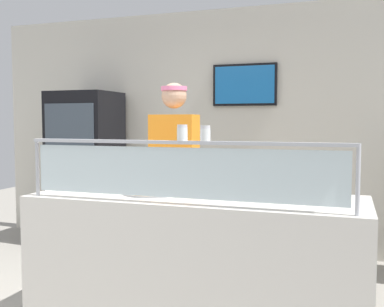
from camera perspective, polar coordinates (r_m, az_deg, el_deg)
The scene contains 10 objects.
ground_plane at distance 3.85m, azimuth 3.52°, elevation -17.97°, with size 12.00×12.00×0.00m, color gray.
shop_rear_unit at distance 5.12m, azimuth 8.32°, elevation 3.01°, with size 6.60×0.13×2.70m.
serving_counter at distance 3.14m, azimuth 0.48°, elevation -13.93°, with size 2.20×0.78×0.95m, color silver.
sneeze_guard at distance 2.69m, azimuth -1.73°, elevation -1.20°, with size 2.03×0.06×0.38m.
pizza_tray at distance 3.14m, azimuth -5.00°, elevation -4.72°, with size 0.40×0.40×0.04m.
pizza_server at distance 3.12m, azimuth -5.34°, elevation -4.36°, with size 0.07×0.28×0.01m, color #ADAFB7.
parmesan_shaker at distance 2.67m, azimuth -1.23°, elevation 2.50°, with size 0.06×0.06×0.10m.
pepper_flake_shaker at distance 2.62m, azimuth 1.68°, elevation 2.42°, with size 0.06×0.06×0.09m.
worker_figure at distance 3.78m, azimuth -2.20°, elevation -2.61°, with size 0.41×0.50×1.76m.
drink_fridge at distance 5.45m, azimuth -13.17°, elevation -1.87°, with size 0.71×0.66×1.78m.
Camera 1 is at (2.05, -2.44, 1.44)m, focal length 42.53 mm.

